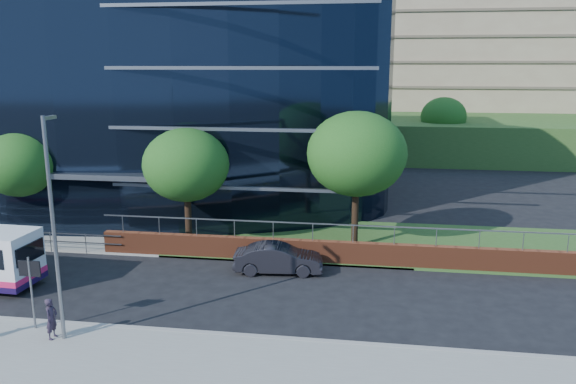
% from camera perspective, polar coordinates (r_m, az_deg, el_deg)
% --- Properties ---
extents(grass_verge, '(36.00, 8.00, 0.12)m').
position_cam_1_polar(grass_verge, '(32.70, 21.00, -5.34)').
color(grass_verge, '#2D511E').
rests_on(grass_verge, ground).
extents(glass_office, '(44.00, 23.10, 16.00)m').
position_cam_1_polar(glass_office, '(45.25, -19.09, 9.91)').
color(glass_office, black).
rests_on(glass_office, ground).
extents(retaining_wall, '(34.00, 0.40, 2.11)m').
position_cam_1_polar(retaining_wall, '(28.38, 14.72, -6.46)').
color(retaining_wall, brown).
rests_on(retaining_wall, ground).
extents(apartment_block, '(60.00, 42.00, 30.00)m').
position_cam_1_polar(apartment_block, '(78.08, 20.29, 13.09)').
color(apartment_block, '#2D511E').
rests_on(apartment_block, ground).
extents(street_sign, '(0.85, 0.09, 2.80)m').
position_cam_1_polar(street_sign, '(22.88, -24.71, -7.91)').
color(street_sign, slate).
rests_on(street_sign, pavement_near).
extents(tree_far_b, '(4.29, 4.29, 6.05)m').
position_cam_1_polar(tree_far_b, '(35.38, -25.57, 2.52)').
color(tree_far_b, black).
rests_on(tree_far_b, ground).
extents(tree_far_c, '(4.62, 4.62, 6.51)m').
position_cam_1_polar(tree_far_c, '(30.42, -10.31, 2.70)').
color(tree_far_c, black).
rests_on(tree_far_c, ground).
extents(tree_far_d, '(5.28, 5.28, 7.44)m').
position_cam_1_polar(tree_far_d, '(29.72, 6.99, 3.85)').
color(tree_far_d, black).
rests_on(tree_far_d, ground).
extents(tree_dist_e, '(4.62, 4.62, 6.51)m').
position_cam_1_polar(tree_dist_e, '(60.02, 15.52, 7.40)').
color(tree_dist_e, black).
rests_on(tree_dist_e, ground).
extents(streetlight_east, '(0.15, 0.77, 8.00)m').
position_cam_1_polar(streetlight_east, '(20.94, -22.71, -3.00)').
color(streetlight_east, slate).
rests_on(streetlight_east, pavement_near).
extents(parked_car, '(4.36, 1.86, 1.40)m').
position_cam_1_polar(parked_car, '(27.08, -0.98, -6.77)').
color(parked_car, black).
rests_on(parked_car, ground).
extents(pedestrian, '(0.37, 0.56, 1.52)m').
position_cam_1_polar(pedestrian, '(22.27, -22.90, -11.76)').
color(pedestrian, '#2A2031').
rests_on(pedestrian, pavement_near).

